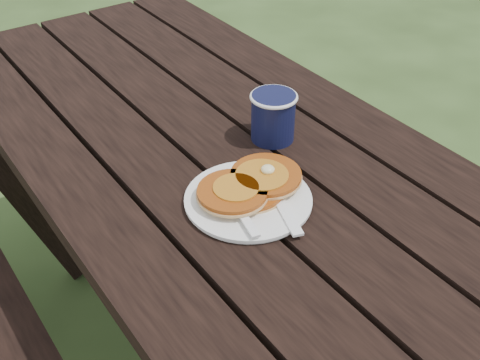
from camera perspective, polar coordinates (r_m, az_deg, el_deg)
picnic_table at (r=1.47m, az=-0.49°, el=-10.06°), size 1.36×1.80×0.75m
plate at (r=1.09m, az=0.78°, el=-1.91°), size 0.26×0.26×0.01m
pancake_stack at (r=1.10m, az=1.02°, el=-0.44°), size 0.21×0.13×0.04m
knife at (r=1.08m, az=3.86°, el=-2.18°), size 0.08×0.18×0.00m
fork at (r=1.03m, az=0.36°, el=-3.52°), size 0.07×0.16×0.01m
coffee_cup at (r=1.24m, az=3.17°, el=6.24°), size 0.10×0.10×0.10m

